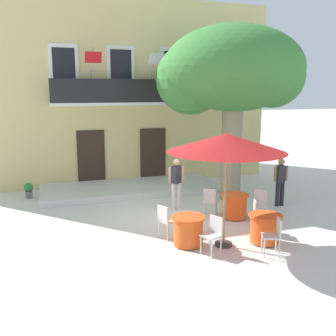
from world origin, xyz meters
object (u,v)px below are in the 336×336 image
(cafe_chair_middle_0, at_px, (210,200))
(cafe_table_near_tree, at_px, (265,228))
(cafe_chair_near_tree_0, at_px, (274,234))
(ground_planter_left, at_px, (29,189))
(pedestrian_mid_plaza, at_px, (176,181))
(cafe_chair_near_tree_1, at_px, (258,214))
(plane_tree, at_px, (231,73))
(cafe_table_front, at_px, (188,231))
(cafe_chair_middle_1, at_px, (260,202))
(cafe_chair_front_1, at_px, (213,232))
(cafe_table_middle, at_px, (235,206))
(cafe_chair_front_0, at_px, (166,219))
(cafe_umbrella, at_px, (226,143))
(pedestrian_near_entrance, at_px, (281,179))

(cafe_chair_middle_0, bearing_deg, cafe_table_near_tree, -79.00)
(cafe_chair_near_tree_0, height_order, cafe_chair_middle_0, same)
(ground_planter_left, height_order, pedestrian_mid_plaza, pedestrian_mid_plaza)
(ground_planter_left, bearing_deg, cafe_chair_near_tree_1, -43.21)
(plane_tree, height_order, cafe_table_front, plane_tree)
(cafe_chair_middle_1, relative_size, cafe_chair_front_1, 1.00)
(plane_tree, bearing_deg, cafe_table_middle, -111.18)
(cafe_chair_front_0, height_order, ground_planter_left, cafe_chair_front_0)
(cafe_table_near_tree, relative_size, cafe_umbrella, 0.30)
(pedestrian_near_entrance, bearing_deg, ground_planter_left, 155.64)
(plane_tree, bearing_deg, cafe_chair_near_tree_1, -102.58)
(cafe_table_front, bearing_deg, plane_tree, 51.11)
(cafe_table_near_tree, bearing_deg, cafe_table_front, 166.65)
(cafe_chair_near_tree_1, bearing_deg, pedestrian_mid_plaza, 117.42)
(cafe_umbrella, bearing_deg, cafe_chair_front_0, 142.77)
(cafe_table_front, distance_m, pedestrian_near_entrance, 4.82)
(cafe_chair_near_tree_0, xyz_separation_m, cafe_umbrella, (-0.88, 0.89, 2.08))
(cafe_chair_front_1, distance_m, cafe_umbrella, 2.16)
(cafe_table_front, bearing_deg, cafe_table_near_tree, -13.35)
(cafe_chair_near_tree_0, relative_size, cafe_table_middle, 1.05)
(cafe_chair_near_tree_0, height_order, pedestrian_mid_plaza, pedestrian_mid_plaza)
(cafe_table_front, bearing_deg, pedestrian_near_entrance, 28.72)
(cafe_chair_near_tree_0, bearing_deg, cafe_table_middle, 81.72)
(pedestrian_mid_plaza, bearing_deg, cafe_table_front, -103.58)
(cafe_chair_near_tree_1, height_order, cafe_umbrella, cafe_umbrella)
(cafe_chair_middle_0, bearing_deg, cafe_chair_near_tree_0, -85.19)
(cafe_chair_near_tree_0, relative_size, pedestrian_mid_plaza, 0.54)
(cafe_chair_middle_0, xyz_separation_m, cafe_umbrella, (-0.62, -2.24, 2.08))
(cafe_chair_front_1, xyz_separation_m, cafe_umbrella, (0.45, 0.35, 2.08))
(cafe_chair_near_tree_0, xyz_separation_m, cafe_chair_middle_1, (1.08, 2.43, 0.00))
(cafe_chair_near_tree_1, distance_m, cafe_umbrella, 2.53)
(plane_tree, bearing_deg, pedestrian_mid_plaza, -164.94)
(cafe_chair_front_1, distance_m, ground_planter_left, 7.92)
(cafe_table_near_tree, xyz_separation_m, cafe_chair_front_1, (-1.54, -0.19, 0.14))
(cafe_chair_middle_1, bearing_deg, cafe_table_front, -155.92)
(cafe_chair_front_1, bearing_deg, cafe_table_front, 121.10)
(plane_tree, distance_m, cafe_table_middle, 4.60)
(cafe_table_front, height_order, cafe_chair_front_0, cafe_chair_front_0)
(cafe_table_near_tree, relative_size, cafe_chair_front_0, 0.95)
(cafe_chair_near_tree_1, height_order, pedestrian_near_entrance, pedestrian_near_entrance)
(cafe_table_front, height_order, ground_planter_left, cafe_table_front)
(cafe_chair_middle_0, height_order, ground_planter_left, cafe_chair_middle_0)
(cafe_chair_middle_1, xyz_separation_m, cafe_chair_front_1, (-2.41, -1.90, 0.00))
(cafe_table_middle, relative_size, ground_planter_left, 1.52)
(cafe_chair_middle_0, xyz_separation_m, cafe_chair_middle_1, (1.34, -0.69, 0.00))
(pedestrian_near_entrance, bearing_deg, cafe_chair_near_tree_1, -134.97)
(cafe_chair_middle_1, distance_m, cafe_chair_front_0, 3.25)
(cafe_table_near_tree, xyz_separation_m, cafe_chair_middle_0, (-0.47, 2.40, 0.14))
(cafe_chair_front_1, relative_size, pedestrian_mid_plaza, 0.54)
(cafe_table_middle, xyz_separation_m, cafe_chair_middle_0, (-0.67, 0.35, 0.14))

